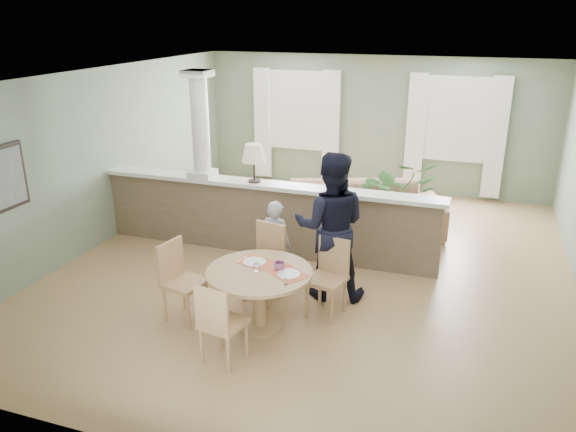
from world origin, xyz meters
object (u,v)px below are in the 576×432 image
at_px(dining_table, 260,283).
at_px(chair_side, 179,277).
at_px(sofa, 356,210).
at_px(child_person, 276,244).
at_px(chair_far_man, 329,273).
at_px(chair_near, 219,321).
at_px(houseplant, 394,200).
at_px(chair_far_boy, 266,258).
at_px(man_person, 331,227).

relative_size(dining_table, chair_side, 1.25).
distance_m(sofa, child_person, 2.31).
height_order(sofa, dining_table, dining_table).
height_order(sofa, chair_far_man, chair_far_man).
bearing_deg(chair_far_man, chair_near, -106.58).
bearing_deg(chair_near, houseplant, -96.58).
xyz_separation_m(dining_table, chair_far_boy, (-0.22, 0.74, -0.04)).
height_order(sofa, child_person, child_person).
distance_m(houseplant, chair_far_man, 2.52).
height_order(sofa, houseplant, houseplant).
height_order(chair_side, man_person, man_person).
bearing_deg(child_person, chair_far_man, 160.77).
distance_m(child_person, man_person, 0.83).
bearing_deg(man_person, dining_table, 50.56).
bearing_deg(chair_far_boy, man_person, 32.76).
bearing_deg(sofa, man_person, -105.47).
bearing_deg(sofa, houseplant, -35.99).
height_order(dining_table, child_person, child_person).
bearing_deg(chair_side, chair_far_boy, -31.73).
distance_m(houseplant, dining_table, 3.27).
height_order(sofa, chair_side, chair_side).
bearing_deg(dining_table, houseplant, 71.74).
relative_size(dining_table, child_person, 1.01).
height_order(dining_table, chair_side, chair_side).
bearing_deg(dining_table, chair_far_boy, 106.20).
bearing_deg(chair_far_man, houseplant, 93.53).
xyz_separation_m(chair_far_man, child_person, (-0.85, 0.45, 0.08)).
xyz_separation_m(chair_far_man, man_person, (-0.11, 0.42, 0.44)).
height_order(houseplant, chair_far_boy, houseplant).
xyz_separation_m(houseplant, chair_side, (-2.02, -3.19, -0.17)).
bearing_deg(man_person, child_person, -14.77).
relative_size(dining_table, man_person, 0.63).
bearing_deg(chair_near, sofa, -87.33).
bearing_deg(man_person, chair_far_man, 92.19).
bearing_deg(chair_far_boy, sofa, 88.07).
xyz_separation_m(dining_table, child_person, (-0.21, 1.08, 0.02)).
relative_size(houseplant, chair_far_man, 1.49).
bearing_deg(houseplant, man_person, -103.18).
height_order(chair_far_boy, chair_near, chair_far_boy).
xyz_separation_m(chair_far_boy, man_person, (0.76, 0.30, 0.42)).
xyz_separation_m(chair_far_boy, chair_near, (0.08, -1.55, -0.03)).
relative_size(chair_far_boy, chair_side, 1.01).
distance_m(chair_side, man_person, 1.95).
bearing_deg(chair_side, child_person, -22.66).
height_order(chair_near, man_person, man_person).
distance_m(dining_table, chair_side, 1.00).
distance_m(dining_table, chair_near, 0.82).
height_order(dining_table, chair_far_man, chair_far_man).
relative_size(sofa, chair_near, 3.05).
distance_m(houseplant, man_person, 2.14).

